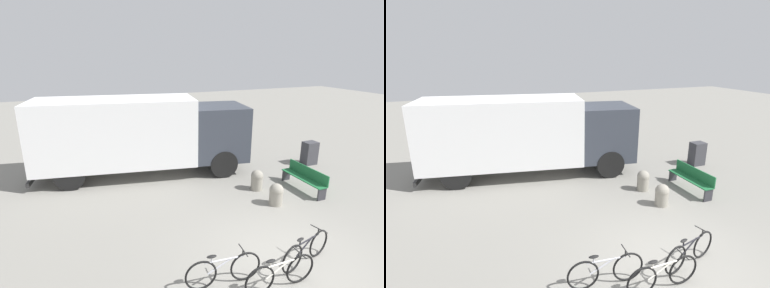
% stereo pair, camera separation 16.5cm
% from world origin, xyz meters
% --- Properties ---
extents(ground_plane, '(60.00, 60.00, 0.00)m').
position_xyz_m(ground_plane, '(0.00, 0.00, 0.00)').
color(ground_plane, gray).
extents(delivery_truck, '(8.55, 3.60, 3.10)m').
position_xyz_m(delivery_truck, '(-2.08, 6.59, 1.75)').
color(delivery_truck, white).
rests_on(delivery_truck, ground).
extents(park_bench, '(0.43, 1.92, 0.84)m').
position_xyz_m(park_bench, '(3.09, 3.00, 0.47)').
color(park_bench, '#1E6638').
rests_on(park_bench, ground).
extents(bicycle_near, '(1.71, 0.44, 0.79)m').
position_xyz_m(bicycle_near, '(-1.81, -0.11, 0.37)').
color(bicycle_near, black).
rests_on(bicycle_near, ground).
extents(bicycle_middle, '(1.71, 0.44, 0.79)m').
position_xyz_m(bicycle_middle, '(-0.77, -0.65, 0.37)').
color(bicycle_middle, black).
rests_on(bicycle_middle, ground).
extents(bicycle_far, '(1.67, 0.54, 0.79)m').
position_xyz_m(bicycle_far, '(0.28, -0.22, 0.37)').
color(bicycle_far, black).
rests_on(bicycle_far, ground).
extents(bollard_near_bench, '(0.45, 0.45, 0.73)m').
position_xyz_m(bollard_near_bench, '(1.42, 2.43, 0.38)').
color(bollard_near_bench, gray).
rests_on(bollard_near_bench, ground).
extents(bollard_far_bench, '(0.44, 0.44, 0.75)m').
position_xyz_m(bollard_far_bench, '(1.46, 3.61, 0.39)').
color(bollard_far_bench, gray).
rests_on(bollard_far_bench, ground).
extents(utility_box, '(0.60, 0.46, 1.01)m').
position_xyz_m(utility_box, '(5.10, 4.99, 0.51)').
color(utility_box, '#38383D').
rests_on(utility_box, ground).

